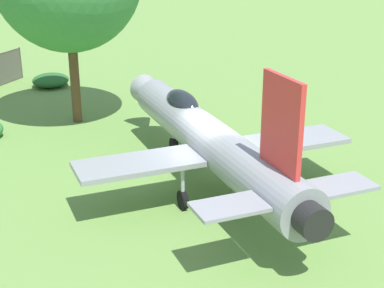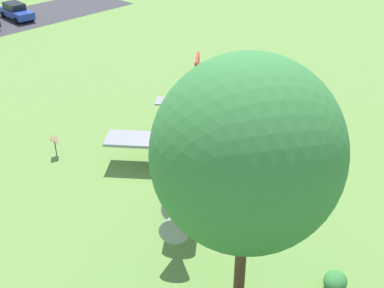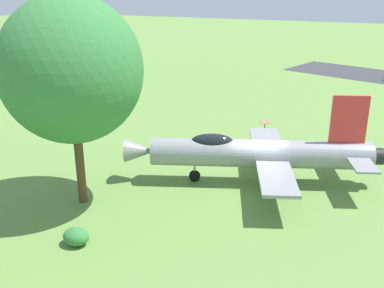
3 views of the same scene
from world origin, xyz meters
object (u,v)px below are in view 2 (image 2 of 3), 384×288
shade_tree (247,154)px  display_jet (190,147)px  shrub_near_fence (335,281)px  info_plaque (55,142)px  parked_car_blue (16,11)px

shade_tree → display_jet: bearing=-143.8°
shrub_near_fence → display_jet: bearing=-121.1°
display_jet → info_plaque: 7.80m
display_jet → parked_car_blue: (-19.24, -27.85, -0.90)m
shade_tree → info_plaque: size_ratio=8.46×
info_plaque → display_jet: bearing=98.7°
shrub_near_fence → parked_car_blue: bearing=-123.8°
shade_tree → shrub_near_fence: (-1.97, 3.26, -6.04)m
display_jet → shrub_near_fence: (5.07, 8.41, -1.35)m
shrub_near_fence → info_plaque: info_plaque is taller
shade_tree → parked_car_blue: shade_tree is taller
info_plaque → shade_tree: bearing=65.4°
shrub_near_fence → info_plaque: bearing=-103.6°
info_plaque → shrub_near_fence: bearing=76.4°
display_jet → info_plaque: bearing=-99.9°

